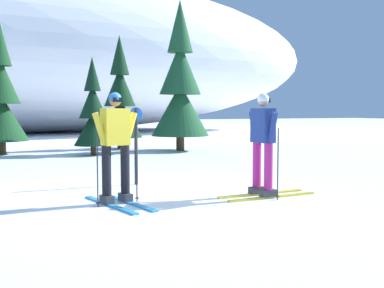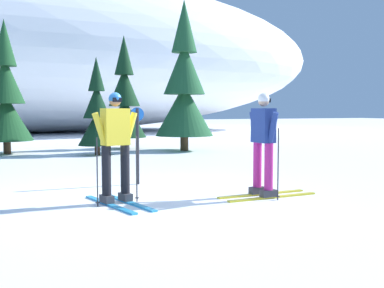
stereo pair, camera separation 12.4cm
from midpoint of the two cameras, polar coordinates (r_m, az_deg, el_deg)
name	(u,v)px [view 1 (the left image)]	position (r m, az deg, el deg)	size (l,w,h in m)	color
ground_plane	(144,197)	(8.35, -6.20, -6.38)	(120.00, 120.00, 0.00)	white
skier_yellow_jacket	(116,145)	(7.71, -9.63, -0.16)	(0.81, 1.75, 1.80)	#2893CC
skier_navy_jacket	(263,143)	(8.30, 8.16, 0.16)	(1.81, 0.81, 1.81)	gold
pine_tree_center_left	(1,98)	(17.36, -22.28, 5.17)	(1.77, 1.77, 4.59)	#47301E
pine_tree_center_right	(93,114)	(16.12, -12.10, 3.53)	(1.27, 1.27, 3.28)	#47301E
pine_tree_right	(120,102)	(18.65, -8.88, 5.09)	(1.70, 1.70, 4.40)	#47301E
pine_tree_far_right	(180,88)	(17.55, -1.64, 6.77)	(2.14, 2.14, 5.55)	#47301E
snow_ridge_background	(8,52)	(33.59, -21.40, 10.32)	(43.68, 18.43, 10.58)	white
trail_marker_post	(136,141)	(9.65, -7.14, 0.35)	(0.28, 0.07, 1.57)	black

